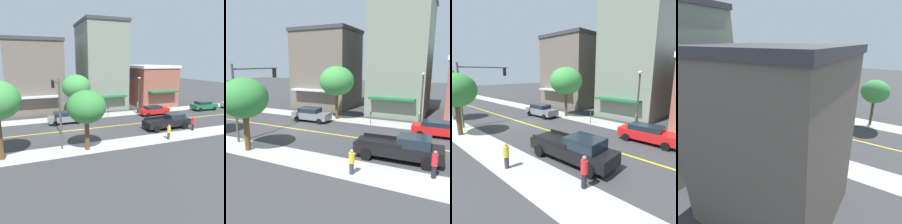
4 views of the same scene
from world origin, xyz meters
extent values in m
plane|color=#38383A|center=(0.00, 0.00, 0.00)|extent=(140.00, 140.00, 0.00)
cube|color=#ADA8A0|center=(-6.27, 0.00, 0.00)|extent=(2.95, 126.00, 0.01)
cube|color=#ADA8A0|center=(6.27, 0.00, 0.00)|extent=(2.95, 126.00, 0.01)
cube|color=yellow|center=(0.00, 0.00, 0.00)|extent=(0.20, 126.00, 0.00)
cube|color=#665B51|center=(-13.64, -3.78, 5.68)|extent=(8.08, 8.80, 11.36)
cube|color=#38383D|center=(-13.64, -3.78, 11.61)|extent=(8.38, 9.10, 0.50)
cube|color=#B7BABF|center=(-9.03, -3.78, 2.98)|extent=(1.15, 6.69, 0.24)
cube|color=gray|center=(-13.64, 7.76, 7.33)|extent=(9.80, 7.22, 14.66)
cube|color=#38383D|center=(-13.64, 7.76, 14.91)|extent=(10.10, 7.52, 0.50)
cube|color=#196638|center=(-8.18, 7.76, 2.60)|extent=(1.12, 5.48, 0.24)
cube|color=#935142|center=(-13.64, 17.31, 3.54)|extent=(11.92, 7.37, 7.07)
cube|color=silver|center=(-13.64, 17.31, 7.32)|extent=(12.22, 7.67, 0.50)
cube|color=#196638|center=(-7.02, 17.31, 3.11)|extent=(1.33, 5.60, 0.24)
cylinder|color=brown|center=(6.18, -7.63, 1.84)|extent=(0.41, 0.41, 3.69)
cylinder|color=brown|center=(6.60, -0.20, 1.41)|extent=(0.44, 0.44, 2.82)
ellipsoid|color=#337F38|center=(6.60, -0.20, 4.18)|extent=(3.63, 3.63, 3.09)
cylinder|color=brown|center=(-6.01, 1.55, 1.56)|extent=(0.36, 0.36, 3.12)
ellipsoid|color=#3D8E42|center=(-6.01, 1.55, 4.68)|extent=(4.16, 4.16, 3.54)
cylinder|color=yellow|center=(-5.67, -2.67, 0.28)|extent=(0.24, 0.24, 0.56)
sphere|color=yellow|center=(-5.67, -2.67, 0.63)|extent=(0.22, 0.22, 0.22)
cylinder|color=yellow|center=(-5.84, -2.67, 0.31)|extent=(0.10, 0.10, 0.10)
cylinder|color=yellow|center=(-5.50, -2.67, 0.31)|extent=(0.10, 0.10, 0.10)
cylinder|color=#4C4C51|center=(-5.21, 6.16, 0.59)|extent=(0.07, 0.07, 1.18)
cube|color=#2D2D33|center=(-5.21, 6.16, 1.31)|extent=(0.12, 0.18, 0.26)
cylinder|color=#474C47|center=(5.56, -2.45, 3.37)|extent=(0.20, 0.20, 6.73)
cylinder|color=#474C47|center=(2.80, -2.45, 6.29)|extent=(5.53, 0.14, 0.14)
cube|color=black|center=(0.44, -2.45, 5.79)|extent=(0.26, 0.32, 0.90)
sphere|color=red|center=(0.44, -2.45, 6.09)|extent=(0.20, 0.20, 0.20)
sphere|color=yellow|center=(0.44, -2.45, 5.79)|extent=(0.20, 0.20, 0.20)
sphere|color=green|center=(0.44, -2.45, 5.49)|extent=(0.20, 0.20, 0.20)
cylinder|color=#38383D|center=(-5.34, 11.44, 2.79)|extent=(0.16, 0.16, 5.59)
ellipsoid|color=silver|center=(-5.34, 11.44, 5.74)|extent=(0.70, 0.36, 0.24)
cube|color=red|center=(-3.53, 13.30, 0.68)|extent=(1.81, 4.77, 0.72)
cube|color=#19232D|center=(-3.53, 13.07, 1.25)|extent=(1.57, 2.58, 0.42)
cylinder|color=black|center=(-4.42, 14.85, 0.32)|extent=(0.23, 0.64, 0.64)
cylinder|color=black|center=(-2.69, 14.88, 0.32)|extent=(0.23, 0.64, 0.64)
cylinder|color=black|center=(-4.37, 11.73, 0.32)|extent=(0.23, 0.64, 0.64)
cylinder|color=black|center=(-2.64, 11.75, 0.32)|extent=(0.23, 0.64, 0.64)
cube|color=slate|center=(-3.60, -0.62, 0.70)|extent=(1.95, 4.55, 0.77)
cube|color=#19232D|center=(-3.60, -0.85, 1.34)|extent=(1.67, 2.47, 0.50)
cylinder|color=black|center=(-4.55, 0.84, 0.32)|extent=(0.24, 0.65, 0.64)
cylinder|color=black|center=(-2.72, 0.89, 0.32)|extent=(0.24, 0.65, 0.64)
cylinder|color=black|center=(-4.48, -2.13, 0.32)|extent=(0.24, 0.65, 0.64)
cylinder|color=black|center=(-2.65, -2.08, 0.32)|extent=(0.24, 0.65, 0.64)
cylinder|color=black|center=(-4.34, 28.42, 0.32)|extent=(0.25, 0.65, 0.64)
cube|color=#196638|center=(-3.75, 23.43, 0.70)|extent=(2.04, 4.54, 0.76)
cube|color=#19232D|center=(-3.76, 23.20, 1.31)|extent=(1.74, 2.48, 0.45)
cylinder|color=black|center=(-4.64, 24.94, 0.32)|extent=(0.24, 0.65, 0.64)
cylinder|color=black|center=(-2.76, 24.87, 0.32)|extent=(0.24, 0.65, 0.64)
cylinder|color=black|center=(-4.74, 21.98, 0.32)|extent=(0.24, 0.65, 0.64)
cylinder|color=black|center=(-2.86, 21.92, 0.32)|extent=(0.24, 0.65, 0.64)
cube|color=black|center=(3.40, 10.91, 0.79)|extent=(2.14, 6.14, 0.78)
cube|color=#19232D|center=(3.36, 12.00, 1.51)|extent=(1.86, 2.25, 0.67)
cube|color=black|center=(2.55, 9.67, 1.30)|extent=(0.20, 3.16, 0.24)
cube|color=black|center=(4.33, 9.72, 1.30)|extent=(0.20, 3.16, 0.24)
cylinder|color=black|center=(2.36, 12.94, 0.40)|extent=(0.31, 0.81, 0.80)
cylinder|color=black|center=(4.30, 13.01, 0.40)|extent=(0.31, 0.81, 0.80)
cylinder|color=black|center=(2.50, 8.81, 0.40)|extent=(0.31, 0.81, 0.80)
cylinder|color=black|center=(4.44, 8.88, 0.40)|extent=(0.31, 0.81, 0.80)
cylinder|color=black|center=(-5.45, 11.38, 0.42)|extent=(0.24, 0.24, 0.84)
cylinder|color=#288C38|center=(-5.45, 11.38, 1.23)|extent=(0.33, 0.33, 0.77)
sphere|color=beige|center=(-5.45, 11.38, 1.73)|extent=(0.24, 0.24, 0.24)
cylinder|color=#33384C|center=(6.89, 8.79, 0.37)|extent=(0.28, 0.28, 0.74)
cylinder|color=yellow|center=(6.89, 8.79, 1.07)|extent=(0.37, 0.37, 0.67)
sphere|color=tan|center=(6.89, 8.79, 1.51)|extent=(0.21, 0.21, 0.21)
cylinder|color=black|center=(5.24, 13.44, 0.40)|extent=(0.27, 0.27, 0.79)
cylinder|color=red|center=(5.24, 13.44, 1.15)|extent=(0.37, 0.37, 0.72)
sphere|color=#936B4C|center=(5.24, 13.44, 1.63)|extent=(0.22, 0.22, 0.22)
camera|label=1|loc=(26.26, -5.18, 8.21)|focal=35.85mm
camera|label=2|loc=(19.29, 13.77, 6.77)|focal=37.17mm
camera|label=3|loc=(12.19, 18.75, 5.72)|focal=30.63mm
camera|label=4|loc=(-22.88, -10.52, 12.11)|focal=30.47mm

